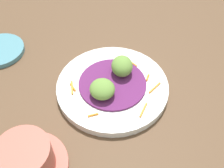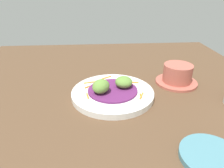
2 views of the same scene
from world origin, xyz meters
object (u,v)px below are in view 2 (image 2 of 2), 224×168
at_px(main_plate, 113,93).
at_px(terracotta_bowl, 177,75).
at_px(guac_scoop_left, 124,82).
at_px(side_plate_small, 212,157).
at_px(guac_scoop_center, 101,86).

xyz_separation_m(main_plate, terracotta_bowl, (0.07, -0.22, 0.02)).
height_order(guac_scoop_left, side_plate_small, guac_scoop_left).
bearing_deg(guac_scoop_center, guac_scoop_left, -66.69).
bearing_deg(side_plate_small, main_plate, 33.73).
height_order(guac_scoop_left, terracotta_bowl, terracotta_bowl).
xyz_separation_m(guac_scoop_center, side_plate_small, (-0.24, -0.21, -0.04)).
height_order(main_plate, guac_scoop_left, guac_scoop_left).
bearing_deg(guac_scoop_center, terracotta_bowl, -71.35).
relative_size(main_plate, terracotta_bowl, 1.78).
distance_m(main_plate, side_plate_small, 0.31).
bearing_deg(main_plate, terracotta_bowl, -72.10).
bearing_deg(terracotta_bowl, guac_scoop_center, 108.65).
distance_m(guac_scoop_left, side_plate_small, 0.31).
xyz_separation_m(main_plate, guac_scoop_center, (-0.01, 0.03, 0.03)).
height_order(side_plate_small, terracotta_bowl, terracotta_bowl).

